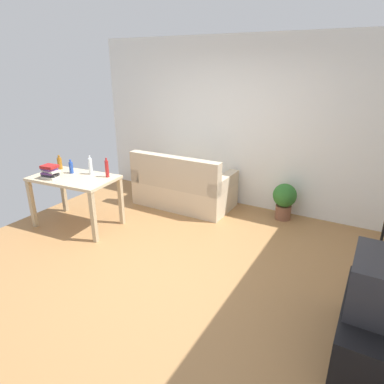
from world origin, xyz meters
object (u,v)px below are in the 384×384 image
potted_plant (284,199)px  bottle_clear (90,166)px  tv_stand (368,331)px  desk (74,184)px  bottle_red (107,169)px  bottle_blue (71,167)px  couch (183,188)px  book_stack (50,171)px  tv (379,284)px  bottle_amber (60,163)px

potted_plant → bottle_clear: size_ratio=2.05×
tv_stand → desk: 3.98m
bottle_red → bottle_blue: bearing=-168.1°
desk → bottle_clear: bearing=53.6°
bottle_blue → couch: bearing=49.2°
bottle_clear → book_stack: size_ratio=1.02×
desk → bottle_blue: size_ratio=6.09×
tv → book_stack: bearing=84.8°
couch → tv_stand: couch is taller
bottle_red → book_stack: bottle_red is taller
tv → bottle_clear: size_ratio=2.16×
bottle_clear → potted_plant: bearing=31.4°
bottle_clear → tv_stand: bearing=-11.8°
desk → potted_plant: desk is taller
couch → potted_plant: 1.66m
tv_stand → bottle_clear: bearing=78.2°
bottle_amber → potted_plant: bearing=26.8°
tv → bottle_blue: bearing=80.5°
tv → bottle_red: size_ratio=2.14×
couch → book_stack: 2.08m
tv_stand → bottle_red: bottle_red is taller
couch → bottle_blue: (-1.12, -1.30, 0.54)m
desk → bottle_amber: bearing=154.7°
bottle_amber → tv: bearing=-9.7°
couch → tv: 3.58m
bottle_blue → bottle_clear: size_ratio=0.74×
tv_stand → bottle_red: (-3.48, 0.81, 0.64)m
potted_plant → bottle_red: (-2.17, -1.49, 0.55)m
couch → tv_stand: (2.94, -1.99, -0.07)m
tv_stand → potted_plant: bearing=29.7°
bottle_blue → book_stack: 0.32m
bottle_amber → bottle_red: (0.90, 0.06, 0.03)m
bottle_amber → bottle_red: bottle_red is taller
couch → bottle_amber: size_ratio=7.38×
tv_stand → bottle_blue: bottle_blue is taller
tv → bottle_red: bearing=77.0°
bottle_blue → bottle_red: size_ratio=0.74×
tv_stand → potted_plant: (-1.31, 2.30, 0.09)m
potted_plant → bottle_amber: size_ratio=2.62×
tv → bottle_blue: size_ratio=2.90×
couch → book_stack: (-1.20, -1.61, 0.55)m
book_stack → bottle_clear: bearing=49.2°
desk → bottle_blue: bearing=139.7°
desk → bottle_clear: 0.34m
tv_stand → tv: 0.46m
bottle_red → book_stack: bearing=-146.7°
bottle_amber → bottle_red: size_ratio=0.78×
bottle_amber → book_stack: size_ratio=0.80×
bottle_amber → bottle_blue: bearing=-11.3°
desk → potted_plant: 3.14m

